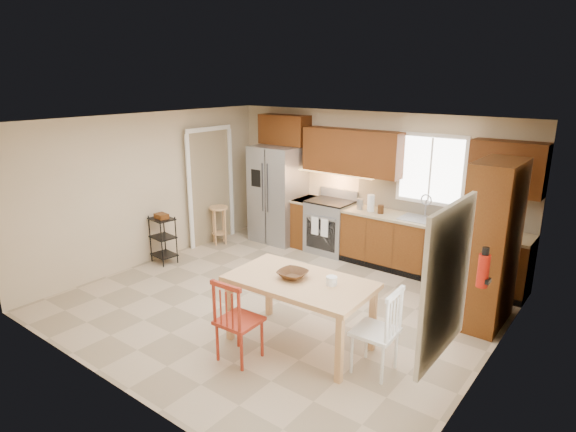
{
  "coord_description": "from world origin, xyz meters",
  "views": [
    {
      "loc": [
        3.85,
        -4.79,
        3.05
      ],
      "look_at": [
        -0.14,
        0.4,
        1.15
      ],
      "focal_mm": 30.0,
      "sensor_mm": 36.0,
      "label": 1
    }
  ],
  "objects_px": {
    "refrigerator": "(278,194)",
    "soap_bottle": "(442,219)",
    "fire_extinguisher": "(483,271)",
    "utility_cart": "(163,239)",
    "bar_stool": "(219,225)",
    "dining_table": "(300,313)",
    "table_jar": "(332,283)",
    "pantry": "(491,245)",
    "table_bowl": "(293,278)",
    "range_stove": "(330,227)",
    "chair_red": "(239,319)",
    "chair_white": "(375,330)"
  },
  "relations": [
    {
      "from": "chair_red",
      "to": "table_jar",
      "type": "bearing_deg",
      "value": 44.32
    },
    {
      "from": "range_stove",
      "to": "dining_table",
      "type": "xyz_separation_m",
      "value": [
        1.42,
        -2.88,
        -0.06
      ]
    },
    {
      "from": "fire_extinguisher",
      "to": "table_bowl",
      "type": "distance_m",
      "value": 2.06
    },
    {
      "from": "table_jar",
      "to": "bar_stool",
      "type": "bearing_deg",
      "value": 153.1
    },
    {
      "from": "chair_white",
      "to": "dining_table",
      "type": "bearing_deg",
      "value": 90.71
    },
    {
      "from": "pantry",
      "to": "fire_extinguisher",
      "type": "distance_m",
      "value": 1.07
    },
    {
      "from": "range_stove",
      "to": "pantry",
      "type": "relative_size",
      "value": 0.44
    },
    {
      "from": "chair_white",
      "to": "utility_cart",
      "type": "height_order",
      "value": "chair_white"
    },
    {
      "from": "fire_extinguisher",
      "to": "chair_white",
      "type": "height_order",
      "value": "fire_extinguisher"
    },
    {
      "from": "pantry",
      "to": "table_bowl",
      "type": "relative_size",
      "value": 6.27
    },
    {
      "from": "table_jar",
      "to": "utility_cart",
      "type": "xyz_separation_m",
      "value": [
        -3.73,
        0.6,
        -0.44
      ]
    },
    {
      "from": "chair_red",
      "to": "fire_extinguisher",
      "type": "bearing_deg",
      "value": 33.0
    },
    {
      "from": "chair_red",
      "to": "utility_cart",
      "type": "bearing_deg",
      "value": 153.51
    },
    {
      "from": "table_bowl",
      "to": "refrigerator",
      "type": "bearing_deg",
      "value": 131.24
    },
    {
      "from": "table_jar",
      "to": "bar_stool",
      "type": "height_order",
      "value": "table_jar"
    },
    {
      "from": "chair_white",
      "to": "fire_extinguisher",
      "type": "bearing_deg",
      "value": -47.85
    },
    {
      "from": "range_stove",
      "to": "table_bowl",
      "type": "relative_size",
      "value": 2.75
    },
    {
      "from": "refrigerator",
      "to": "utility_cart",
      "type": "relative_size",
      "value": 2.23
    },
    {
      "from": "fire_extinguisher",
      "to": "utility_cart",
      "type": "height_order",
      "value": "fire_extinguisher"
    },
    {
      "from": "range_stove",
      "to": "table_bowl",
      "type": "xyz_separation_m",
      "value": [
        1.32,
        -2.88,
        0.36
      ]
    },
    {
      "from": "range_stove",
      "to": "dining_table",
      "type": "bearing_deg",
      "value": -63.69
    },
    {
      "from": "range_stove",
      "to": "utility_cart",
      "type": "height_order",
      "value": "range_stove"
    },
    {
      "from": "refrigerator",
      "to": "soap_bottle",
      "type": "distance_m",
      "value": 3.18
    },
    {
      "from": "pantry",
      "to": "table_bowl",
      "type": "distance_m",
      "value": 2.53
    },
    {
      "from": "soap_bottle",
      "to": "bar_stool",
      "type": "distance_m",
      "value": 4.06
    },
    {
      "from": "dining_table",
      "to": "table_bowl",
      "type": "distance_m",
      "value": 0.43
    },
    {
      "from": "fire_extinguisher",
      "to": "table_bowl",
      "type": "bearing_deg",
      "value": -155.65
    },
    {
      "from": "fire_extinguisher",
      "to": "table_bowl",
      "type": "height_order",
      "value": "fire_extinguisher"
    },
    {
      "from": "refrigerator",
      "to": "soap_bottle",
      "type": "relative_size",
      "value": 9.53
    },
    {
      "from": "soap_bottle",
      "to": "pantry",
      "type": "height_order",
      "value": "pantry"
    },
    {
      "from": "bar_stool",
      "to": "utility_cart",
      "type": "bearing_deg",
      "value": -80.78
    },
    {
      "from": "pantry",
      "to": "table_bowl",
      "type": "height_order",
      "value": "pantry"
    },
    {
      "from": "dining_table",
      "to": "utility_cart",
      "type": "relative_size",
      "value": 2.03
    },
    {
      "from": "soap_bottle",
      "to": "chair_red",
      "type": "relative_size",
      "value": 0.2
    },
    {
      "from": "pantry",
      "to": "utility_cart",
      "type": "height_order",
      "value": "pantry"
    },
    {
      "from": "pantry",
      "to": "bar_stool",
      "type": "relative_size",
      "value": 2.92
    },
    {
      "from": "bar_stool",
      "to": "soap_bottle",
      "type": "bearing_deg",
      "value": 23.69
    },
    {
      "from": "range_stove",
      "to": "chair_red",
      "type": "distance_m",
      "value": 3.69
    },
    {
      "from": "refrigerator",
      "to": "utility_cart",
      "type": "xyz_separation_m",
      "value": [
        -0.8,
        -2.11,
        -0.5
      ]
    },
    {
      "from": "refrigerator",
      "to": "chair_red",
      "type": "bearing_deg",
      "value": -57.34
    },
    {
      "from": "refrigerator",
      "to": "bar_stool",
      "type": "xyz_separation_m",
      "value": [
        -0.74,
        -0.85,
        -0.55
      ]
    },
    {
      "from": "chair_white",
      "to": "table_jar",
      "type": "xyz_separation_m",
      "value": [
        -0.59,
        0.05,
        0.36
      ]
    },
    {
      "from": "refrigerator",
      "to": "chair_red",
      "type": "distance_m",
      "value": 4.14
    },
    {
      "from": "chair_red",
      "to": "table_bowl",
      "type": "height_order",
      "value": "chair_red"
    },
    {
      "from": "pantry",
      "to": "bar_stool",
      "type": "height_order",
      "value": "pantry"
    },
    {
      "from": "refrigerator",
      "to": "soap_bottle",
      "type": "bearing_deg",
      "value": -0.45
    },
    {
      "from": "range_stove",
      "to": "fire_extinguisher",
      "type": "relative_size",
      "value": 2.56
    },
    {
      "from": "fire_extinguisher",
      "to": "chair_red",
      "type": "xyz_separation_m",
      "value": [
        -2.11,
        -1.49,
        -0.61
      ]
    },
    {
      "from": "pantry",
      "to": "table_bowl",
      "type": "bearing_deg",
      "value": -131.28
    },
    {
      "from": "fire_extinguisher",
      "to": "utility_cart",
      "type": "relative_size",
      "value": 0.44
    }
  ]
}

